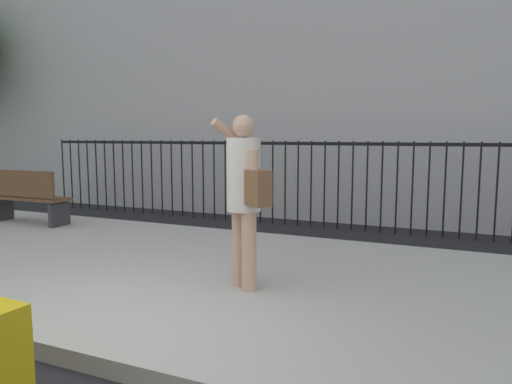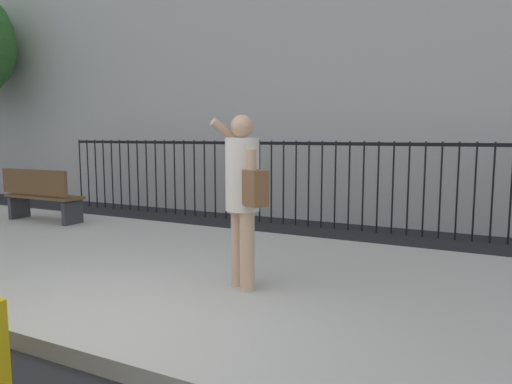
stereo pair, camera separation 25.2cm
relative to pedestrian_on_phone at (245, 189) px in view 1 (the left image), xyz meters
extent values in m
plane|color=black|center=(-0.73, -1.78, -1.17)|extent=(60.00, 60.00, 0.00)
cube|color=#B2ADA3|center=(-0.73, 0.42, -1.09)|extent=(28.00, 4.40, 0.15)
cube|color=black|center=(-0.73, 4.12, 0.38)|extent=(12.00, 0.04, 0.06)
cylinder|color=black|center=(-6.73, 4.12, -0.37)|extent=(0.03, 0.03, 1.60)
cylinder|color=black|center=(-6.48, 4.12, -0.37)|extent=(0.03, 0.03, 1.60)
cylinder|color=black|center=(-6.22, 4.12, -0.37)|extent=(0.03, 0.03, 1.60)
cylinder|color=black|center=(-5.97, 4.12, -0.37)|extent=(0.03, 0.03, 1.60)
cylinder|color=black|center=(-5.71, 4.12, -0.37)|extent=(0.03, 0.03, 1.60)
cylinder|color=black|center=(-5.46, 4.12, -0.37)|extent=(0.03, 0.03, 1.60)
cylinder|color=black|center=(-5.20, 4.12, -0.37)|extent=(0.03, 0.03, 1.60)
cylinder|color=black|center=(-4.94, 4.12, -0.37)|extent=(0.03, 0.03, 1.60)
cylinder|color=black|center=(-4.69, 4.12, -0.37)|extent=(0.03, 0.03, 1.60)
cylinder|color=black|center=(-4.43, 4.12, -0.37)|extent=(0.03, 0.03, 1.60)
cylinder|color=black|center=(-4.18, 4.12, -0.37)|extent=(0.03, 0.03, 1.60)
cylinder|color=black|center=(-3.92, 4.12, -0.37)|extent=(0.03, 0.03, 1.60)
cylinder|color=black|center=(-3.67, 4.12, -0.37)|extent=(0.03, 0.03, 1.60)
cylinder|color=black|center=(-3.41, 4.12, -0.37)|extent=(0.03, 0.03, 1.60)
cylinder|color=black|center=(-3.16, 4.12, -0.37)|extent=(0.03, 0.03, 1.60)
cylinder|color=black|center=(-2.90, 4.12, -0.37)|extent=(0.03, 0.03, 1.60)
cylinder|color=black|center=(-2.65, 4.12, -0.37)|extent=(0.03, 0.03, 1.60)
cylinder|color=black|center=(-2.39, 4.12, -0.37)|extent=(0.03, 0.03, 1.60)
cylinder|color=black|center=(-2.14, 4.12, -0.37)|extent=(0.03, 0.03, 1.60)
cylinder|color=black|center=(-1.88, 4.12, -0.37)|extent=(0.03, 0.03, 1.60)
cylinder|color=black|center=(-1.63, 4.12, -0.37)|extent=(0.03, 0.03, 1.60)
cylinder|color=black|center=(-1.37, 4.12, -0.37)|extent=(0.03, 0.03, 1.60)
cylinder|color=black|center=(-1.12, 4.12, -0.37)|extent=(0.03, 0.03, 1.60)
cylinder|color=black|center=(-0.86, 4.12, -0.37)|extent=(0.03, 0.03, 1.60)
cylinder|color=black|center=(-0.60, 4.12, -0.37)|extent=(0.03, 0.03, 1.60)
cylinder|color=black|center=(-0.35, 4.12, -0.37)|extent=(0.03, 0.03, 1.60)
cylinder|color=black|center=(-0.09, 4.12, -0.37)|extent=(0.03, 0.03, 1.60)
cylinder|color=black|center=(0.16, 4.12, -0.37)|extent=(0.03, 0.03, 1.60)
cylinder|color=black|center=(0.42, 4.12, -0.37)|extent=(0.03, 0.03, 1.60)
cylinder|color=black|center=(0.67, 4.12, -0.37)|extent=(0.03, 0.03, 1.60)
cylinder|color=black|center=(0.93, 4.12, -0.37)|extent=(0.03, 0.03, 1.60)
cylinder|color=black|center=(1.18, 4.12, -0.37)|extent=(0.03, 0.03, 1.60)
cylinder|color=black|center=(1.44, 4.12, -0.37)|extent=(0.03, 0.03, 1.60)
cylinder|color=black|center=(1.69, 4.12, -0.37)|extent=(0.03, 0.03, 1.60)
cylinder|color=black|center=(1.95, 4.12, -0.37)|extent=(0.03, 0.03, 1.60)
cylinder|color=black|center=(2.20, 4.12, -0.37)|extent=(0.03, 0.03, 1.60)
cylinder|color=black|center=(2.46, 4.12, -0.37)|extent=(0.03, 0.03, 1.60)
cylinder|color=tan|center=(-0.10, 0.07, -0.62)|extent=(0.15, 0.15, 0.80)
cylinder|color=tan|center=(0.06, -0.04, -0.62)|extent=(0.15, 0.15, 0.80)
cylinder|color=silver|center=(-0.02, 0.01, 0.14)|extent=(0.47, 0.47, 0.73)
sphere|color=tan|center=(-0.02, 0.01, 0.62)|extent=(0.23, 0.23, 0.23)
cylinder|color=tan|center=(-0.19, 0.13, 0.51)|extent=(0.36, 0.47, 0.39)
cylinder|color=tan|center=(0.14, -0.10, 0.12)|extent=(0.09, 0.09, 0.55)
cube|color=black|center=(-0.11, 0.15, 0.60)|extent=(0.06, 0.05, 0.15)
cube|color=brown|center=(0.19, -0.13, 0.03)|extent=(0.32, 0.29, 0.34)
cube|color=brown|center=(-5.04, 1.71, -0.57)|extent=(1.60, 0.45, 0.05)
cube|color=brown|center=(-5.04, 1.51, -0.29)|extent=(1.60, 0.06, 0.44)
cube|color=#333338|center=(-5.74, 1.71, -0.82)|extent=(0.08, 0.41, 0.40)
cube|color=#333338|center=(-4.34, 1.71, -0.82)|extent=(0.08, 0.41, 0.40)
camera|label=1|loc=(1.99, -4.19, 0.52)|focal=33.06mm
camera|label=2|loc=(2.21, -4.08, 0.52)|focal=33.06mm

